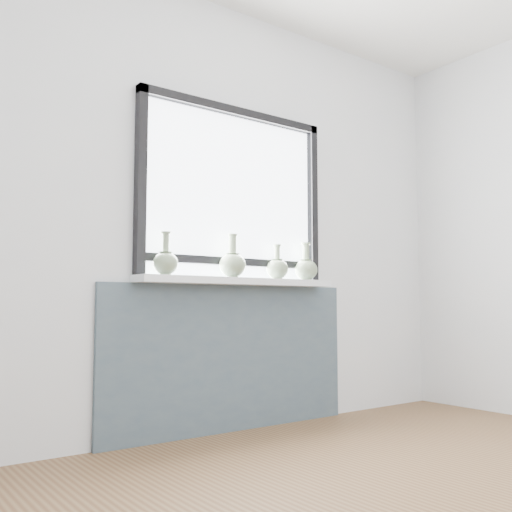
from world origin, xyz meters
TOP-DOWN VIEW (x-y plane):
  - back_wall at (0.00, 1.81)m, footprint 3.60×0.02m
  - apron_panel at (0.00, 1.78)m, footprint 1.70×0.03m
  - windowsill at (0.00, 1.71)m, footprint 1.32×0.18m
  - window at (0.00, 1.77)m, footprint 1.30×0.06m
  - vase_a at (-0.51, 1.68)m, footprint 0.14×0.14m
  - vase_b at (-0.07, 1.69)m, footprint 0.16×0.16m
  - vase_c at (0.28, 1.70)m, footprint 0.14×0.14m
  - vase_d at (0.51, 1.70)m, footprint 0.15×0.15m

SIDE VIEW (x-z plane):
  - apron_panel at x=0.00m, z-range 0.00..0.86m
  - windowsill at x=0.00m, z-range 0.86..0.90m
  - vase_c at x=0.28m, z-range 0.86..1.08m
  - vase_a at x=-0.51m, z-range 0.86..1.09m
  - vase_d at x=0.51m, z-range 0.86..1.10m
  - vase_b at x=-0.07m, z-range 0.86..1.11m
  - back_wall at x=0.00m, z-range 0.00..2.60m
  - window at x=0.00m, z-range 0.92..1.97m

